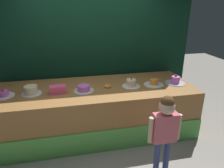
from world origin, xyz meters
TOP-DOWN VIEW (x-y plane):
  - ground_plane at (0.00, 0.00)m, footprint 12.00×12.00m
  - stage_platform at (0.00, 0.61)m, footprint 3.39×1.25m
  - curtain_backdrop at (0.00, 1.33)m, footprint 4.08×0.08m
  - child_figure at (0.73, -0.58)m, footprint 0.44×0.20m
  - pink_box at (-0.62, 0.50)m, footprint 0.26×0.16m
  - donut at (0.21, 0.59)m, footprint 0.12×0.12m
  - cake_far_left at (-1.44, 0.55)m, footprint 0.32×0.32m
  - cake_left at (-1.03, 0.56)m, footprint 0.32×0.32m
  - cake_center_left at (-0.21, 0.50)m, footprint 0.33×0.33m
  - cake_center_right at (0.62, 0.54)m, footprint 0.32×0.32m
  - cake_right at (1.03, 0.52)m, footprint 0.34×0.34m
  - cake_far_right at (1.44, 0.52)m, footprint 0.36×0.36m

SIDE VIEW (x-z plane):
  - ground_plane at x=0.00m, z-range 0.00..0.00m
  - stage_platform at x=0.00m, z-range 0.00..0.85m
  - child_figure at x=0.73m, z-range 0.17..1.32m
  - donut at x=0.21m, z-range 0.85..0.89m
  - cake_far_left at x=-1.44m, z-range 0.83..0.95m
  - cake_right at x=1.03m, z-range 0.84..0.95m
  - cake_center_left at x=-0.21m, z-range 0.82..0.97m
  - cake_far_right at x=1.44m, z-range 0.82..0.99m
  - cake_center_right at x=0.62m, z-range 0.83..0.99m
  - pink_box at x=-0.62m, z-range 0.85..0.98m
  - cake_left at x=-1.03m, z-range 0.83..1.00m
  - curtain_backdrop at x=0.00m, z-range 0.00..2.85m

